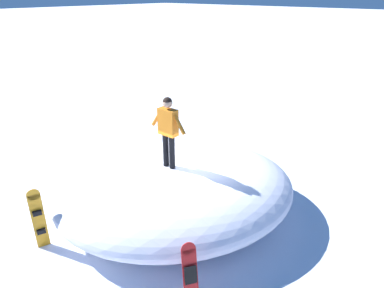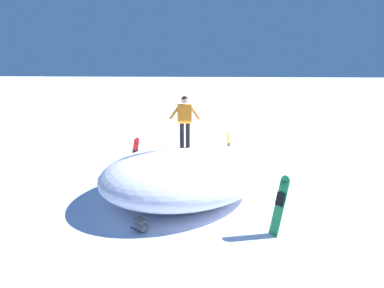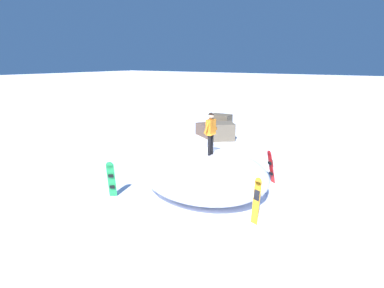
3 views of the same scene
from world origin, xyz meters
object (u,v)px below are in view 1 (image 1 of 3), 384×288
(snowboard_primary_upright, at_px, (38,218))
(backpack_near, at_px, (259,179))
(snowboarder_standing, at_px, (168,126))
(snowboard_secondary_upright, at_px, (191,281))
(snowboard_tertiary_upright, at_px, (169,133))

(snowboard_primary_upright, relative_size, backpack_near, 2.84)
(snowboarder_standing, xyz_separation_m, backpack_near, (-3.06, 0.81, -2.45))
(snowboard_primary_upright, relative_size, snowboard_secondary_upright, 1.06)
(snowboard_secondary_upright, xyz_separation_m, backpack_near, (-4.85, -1.41, -0.61))
(snowboarder_standing, xyz_separation_m, snowboard_primary_upright, (2.67, -1.50, -1.79))
(snowboard_primary_upright, xyz_separation_m, snowboard_tertiary_upright, (-5.51, -1.29, -0.02))
(snowboarder_standing, bearing_deg, snowboard_secondary_upright, 51.20)
(snowboard_tertiary_upright, bearing_deg, snowboard_primary_upright, 13.17)
(snowboard_tertiary_upright, xyz_separation_m, backpack_near, (-0.22, 3.61, -0.63))
(snowboarder_standing, distance_m, backpack_near, 4.00)
(snowboarder_standing, distance_m, snowboard_primary_upright, 3.55)
(backpack_near, bearing_deg, snowboard_secondary_upright, 16.24)
(snowboard_primary_upright, distance_m, snowboard_secondary_upright, 3.83)
(snowboard_secondary_upright, bearing_deg, snowboard_primary_upright, -76.73)
(snowboard_primary_upright, bearing_deg, backpack_near, 157.99)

